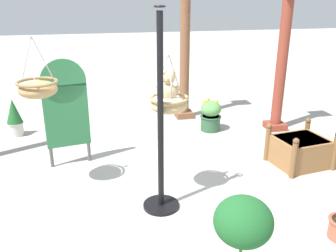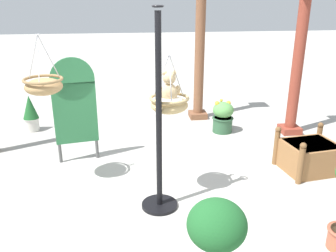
{
  "view_description": "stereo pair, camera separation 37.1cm",
  "coord_description": "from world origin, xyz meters",
  "px_view_note": "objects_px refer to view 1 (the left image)",
  "views": [
    {
      "loc": [
        -0.84,
        -3.93,
        2.49
      ],
      "look_at": [
        0.02,
        0.04,
        0.98
      ],
      "focal_mm": 38.92,
      "sensor_mm": 36.0,
      "label": 1
    },
    {
      "loc": [
        -0.48,
        -4.0,
        2.49
      ],
      "look_at": [
        0.02,
        0.04,
        0.98
      ],
      "focal_mm": 38.92,
      "sensor_mm": 36.0,
      "label": 2
    }
  ],
  "objects_px": {
    "potted_plant_conical_shrub": "(14,117)",
    "display_sign_board": "(66,104)",
    "hanging_basket_with_teddy": "(169,104)",
    "hanging_basket_left_high": "(38,88)",
    "greenhouse_pillar_far_back": "(185,46)",
    "wooden_planter_box": "(300,150)",
    "display_pole_central": "(161,153)",
    "greenhouse_pillar_right": "(282,62)",
    "teddy_bear": "(168,89)",
    "potted_plant_tall_leafy": "(211,115)"
  },
  "relations": [
    {
      "from": "greenhouse_pillar_right",
      "to": "greenhouse_pillar_far_back",
      "type": "height_order",
      "value": "greenhouse_pillar_far_back"
    },
    {
      "from": "display_pole_central",
      "to": "potted_plant_tall_leafy",
      "type": "xyz_separation_m",
      "value": [
        1.43,
        2.39,
        -0.42
      ]
    },
    {
      "from": "hanging_basket_left_high",
      "to": "greenhouse_pillar_far_back",
      "type": "distance_m",
      "value": 3.57
    },
    {
      "from": "hanging_basket_left_high",
      "to": "potted_plant_conical_shrub",
      "type": "bearing_deg",
      "value": 109.57
    },
    {
      "from": "teddy_bear",
      "to": "display_sign_board",
      "type": "height_order",
      "value": "teddy_bear"
    },
    {
      "from": "display_pole_central",
      "to": "hanging_basket_left_high",
      "type": "relative_size",
      "value": 3.19
    },
    {
      "from": "greenhouse_pillar_far_back",
      "to": "display_sign_board",
      "type": "height_order",
      "value": "greenhouse_pillar_far_back"
    },
    {
      "from": "greenhouse_pillar_right",
      "to": "potted_plant_conical_shrub",
      "type": "bearing_deg",
      "value": 171.95
    },
    {
      "from": "greenhouse_pillar_right",
      "to": "display_sign_board",
      "type": "xyz_separation_m",
      "value": [
        -3.79,
        -0.73,
        -0.33
      ]
    },
    {
      "from": "greenhouse_pillar_right",
      "to": "potted_plant_conical_shrub",
      "type": "relative_size",
      "value": 3.84
    },
    {
      "from": "teddy_bear",
      "to": "potted_plant_tall_leafy",
      "type": "distance_m",
      "value": 2.71
    },
    {
      "from": "greenhouse_pillar_far_back",
      "to": "potted_plant_conical_shrub",
      "type": "relative_size",
      "value": 4.39
    },
    {
      "from": "potted_plant_tall_leafy",
      "to": "display_sign_board",
      "type": "xyz_separation_m",
      "value": [
        -2.54,
        -0.92,
        0.65
      ]
    },
    {
      "from": "display_sign_board",
      "to": "greenhouse_pillar_right",
      "type": "bearing_deg",
      "value": 10.97
    },
    {
      "from": "hanging_basket_with_teddy",
      "to": "wooden_planter_box",
      "type": "distance_m",
      "value": 2.39
    },
    {
      "from": "greenhouse_pillar_far_back",
      "to": "wooden_planter_box",
      "type": "bearing_deg",
      "value": -65.94
    },
    {
      "from": "hanging_basket_left_high",
      "to": "potted_plant_conical_shrub",
      "type": "height_order",
      "value": "hanging_basket_left_high"
    },
    {
      "from": "greenhouse_pillar_right",
      "to": "hanging_basket_left_high",
      "type": "bearing_deg",
      "value": -159.7
    },
    {
      "from": "display_pole_central",
      "to": "greenhouse_pillar_right",
      "type": "relative_size",
      "value": 0.89
    },
    {
      "from": "teddy_bear",
      "to": "greenhouse_pillar_far_back",
      "type": "height_order",
      "value": "greenhouse_pillar_far_back"
    },
    {
      "from": "display_pole_central",
      "to": "teddy_bear",
      "type": "xyz_separation_m",
      "value": [
        0.15,
        0.27,
        0.69
      ]
    },
    {
      "from": "hanging_basket_left_high",
      "to": "display_sign_board",
      "type": "xyz_separation_m",
      "value": [
        0.25,
        0.76,
        -0.44
      ]
    },
    {
      "from": "display_pole_central",
      "to": "greenhouse_pillar_far_back",
      "type": "xyz_separation_m",
      "value": [
        1.13,
        3.26,
        0.75
      ]
    },
    {
      "from": "greenhouse_pillar_far_back",
      "to": "potted_plant_conical_shrub",
      "type": "xyz_separation_m",
      "value": [
        -3.27,
        -0.38,
        -1.12
      ]
    },
    {
      "from": "wooden_planter_box",
      "to": "potted_plant_tall_leafy",
      "type": "height_order",
      "value": "same"
    },
    {
      "from": "hanging_basket_left_high",
      "to": "greenhouse_pillar_right",
      "type": "bearing_deg",
      "value": 20.3
    },
    {
      "from": "potted_plant_tall_leafy",
      "to": "greenhouse_pillar_far_back",
      "type": "bearing_deg",
      "value": 108.76
    },
    {
      "from": "potted_plant_conical_shrub",
      "to": "greenhouse_pillar_far_back",
      "type": "bearing_deg",
      "value": 6.57
    },
    {
      "from": "potted_plant_tall_leafy",
      "to": "hanging_basket_left_high",
      "type": "bearing_deg",
      "value": -148.94
    },
    {
      "from": "potted_plant_conical_shrub",
      "to": "wooden_planter_box",
      "type": "bearing_deg",
      "value": -26.33
    },
    {
      "from": "potted_plant_conical_shrub",
      "to": "display_sign_board",
      "type": "relative_size",
      "value": 0.43
    },
    {
      "from": "potted_plant_tall_leafy",
      "to": "greenhouse_pillar_right",
      "type": "bearing_deg",
      "value": -8.6
    },
    {
      "from": "hanging_basket_with_teddy",
      "to": "greenhouse_pillar_far_back",
      "type": "distance_m",
      "value": 3.17
    },
    {
      "from": "potted_plant_tall_leafy",
      "to": "potted_plant_conical_shrub",
      "type": "relative_size",
      "value": 0.87
    },
    {
      "from": "teddy_bear",
      "to": "hanging_basket_left_high",
      "type": "height_order",
      "value": "hanging_basket_left_high"
    },
    {
      "from": "display_pole_central",
      "to": "hanging_basket_with_teddy",
      "type": "xyz_separation_m",
      "value": [
        0.15,
        0.25,
        0.52
      ]
    },
    {
      "from": "display_pole_central",
      "to": "greenhouse_pillar_far_back",
      "type": "bearing_deg",
      "value": 70.85
    },
    {
      "from": "display_pole_central",
      "to": "greenhouse_pillar_far_back",
      "type": "distance_m",
      "value": 3.53
    },
    {
      "from": "hanging_basket_with_teddy",
      "to": "display_sign_board",
      "type": "distance_m",
      "value": 1.78
    },
    {
      "from": "hanging_basket_with_teddy",
      "to": "hanging_basket_left_high",
      "type": "height_order",
      "value": "hanging_basket_left_high"
    },
    {
      "from": "hanging_basket_with_teddy",
      "to": "hanging_basket_left_high",
      "type": "bearing_deg",
      "value": 163.12
    },
    {
      "from": "greenhouse_pillar_far_back",
      "to": "potted_plant_conical_shrub",
      "type": "bearing_deg",
      "value": -173.43
    },
    {
      "from": "hanging_basket_with_teddy",
      "to": "greenhouse_pillar_right",
      "type": "bearing_deg",
      "value": 37.75
    },
    {
      "from": "teddy_bear",
      "to": "wooden_planter_box",
      "type": "distance_m",
      "value": 2.47
    },
    {
      "from": "hanging_basket_with_teddy",
      "to": "hanging_basket_left_high",
      "type": "xyz_separation_m",
      "value": [
        -1.51,
        0.46,
        0.15
      ]
    },
    {
      "from": "display_pole_central",
      "to": "wooden_planter_box",
      "type": "relative_size",
      "value": 2.63
    },
    {
      "from": "display_pole_central",
      "to": "greenhouse_pillar_right",
      "type": "height_order",
      "value": "greenhouse_pillar_right"
    },
    {
      "from": "teddy_bear",
      "to": "potted_plant_tall_leafy",
      "type": "xyz_separation_m",
      "value": [
        1.28,
        2.12,
        -1.11
      ]
    },
    {
      "from": "teddy_bear",
      "to": "display_pole_central",
      "type": "bearing_deg",
      "value": -118.99
    },
    {
      "from": "potted_plant_conical_shrub",
      "to": "display_sign_board",
      "type": "xyz_separation_m",
      "value": [
        1.02,
        -1.41,
        0.6
      ]
    }
  ]
}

